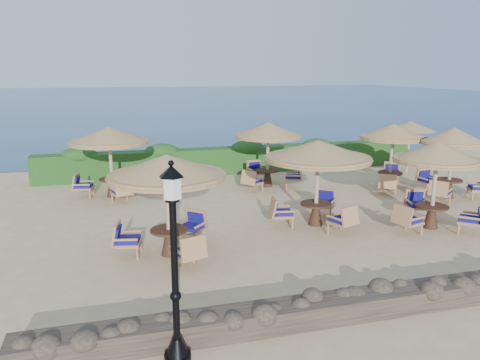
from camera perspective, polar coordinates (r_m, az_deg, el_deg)
ground at (r=15.44m, az=6.68°, el=-4.53°), size 120.00×120.00×0.00m
sea at (r=83.92m, az=-11.79°, el=9.70°), size 160.00×160.00×0.00m
hedge at (r=21.93m, az=-0.35°, el=2.47°), size 18.00×0.90×1.20m
stone_wall at (r=10.31m, az=20.09°, el=-13.27°), size 15.00×0.65×0.44m
lamp_post at (r=7.53m, az=-7.95°, el=-11.43°), size 0.44×0.44×3.31m
extra_parasol at (r=23.24m, az=20.04°, el=6.20°), size 2.30×2.30×2.41m
cafe_set_0 at (r=11.86m, az=-8.86°, el=-0.22°), size 3.01×3.01×2.65m
cafe_set_1 at (r=14.28m, az=9.46°, el=2.20°), size 3.23×3.23×2.65m
cafe_set_2 at (r=15.02m, az=22.77°, el=1.30°), size 2.71×2.72×2.65m
cafe_set_3 at (r=18.05m, az=-15.59°, el=4.02°), size 2.98×2.98×2.65m
cafe_set_4 at (r=19.04m, az=3.43°, el=4.76°), size 2.79×2.80×2.65m
cafe_set_5 at (r=19.48m, az=18.09°, el=4.54°), size 2.58×2.67×2.65m
cafe_set_6 at (r=18.96m, az=24.44°, el=3.22°), size 2.76×2.59×2.65m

